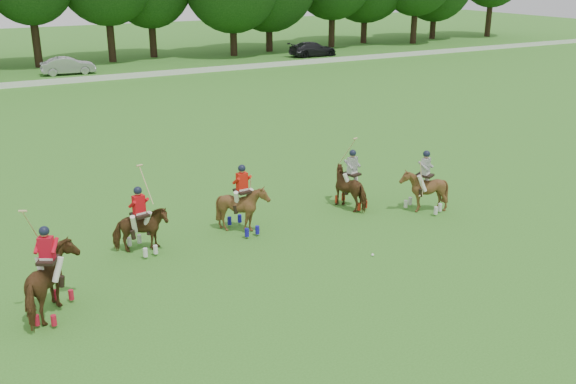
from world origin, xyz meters
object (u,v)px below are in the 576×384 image
car_mid (68,66)px  polo_red_a (51,283)px  polo_red_b (141,230)px  polo_stripe_a (352,187)px  car_right (313,49)px  polo_ball (373,255)px  polo_stripe_b (424,190)px  polo_red_c (243,208)px

car_mid → polo_red_a: 41.14m
polo_red_b → polo_red_a: bearing=-139.0°
polo_red_a → polo_stripe_a: size_ratio=1.09×
car_right → polo_red_a: bearing=142.8°
polo_red_a → polo_ball: polo_red_a is taller
polo_stripe_a → polo_stripe_b: bearing=-37.6°
car_right → polo_ball: car_right is taller
car_mid → polo_stripe_b: polo_stripe_b is taller
polo_red_c → car_right: bearing=56.4°
car_mid → polo_stripe_b: 39.46m
polo_stripe_b → polo_ball: (-3.93, -2.33, -0.80)m
car_mid → polo_red_b: bearing=176.4°
polo_stripe_b → polo_ball: 4.64m
car_mid → polo_red_a: (-7.88, -40.38, 0.20)m
polo_stripe_a → polo_ball: size_ratio=30.93×
polo_red_b → polo_ball: polo_red_b is taller
polo_red_a → polo_stripe_a: (11.22, 2.92, -0.12)m
polo_red_a → polo_ball: size_ratio=33.65×
polo_red_a → polo_red_b: bearing=41.0°
car_right → polo_ball: size_ratio=54.81×
polo_red_a → polo_red_c: size_ratio=1.27×
polo_ball → polo_red_b: bearing=149.0°
polo_red_c → polo_stripe_a: bearing=2.4°
polo_stripe_a → car_mid: bearing=95.1°
car_mid → polo_stripe_a: polo_stripe_a is taller
car_mid → polo_stripe_b: bearing=-168.5°
polo_red_b → polo_ball: bearing=-31.0°
polo_red_c → polo_ball: bearing=-54.0°
polo_red_c → polo_stripe_a: 4.56m
polo_stripe_a → polo_red_c: bearing=-177.6°
car_mid → polo_red_a: bearing=172.5°
polo_red_c → polo_red_b: bearing=-180.0°
car_mid → polo_ball: car_mid is taller
polo_ball → polo_red_c: bearing=126.0°
polo_red_c → car_mid: bearing=88.2°
car_mid → polo_stripe_a: bearing=-171.4°
polo_red_b → polo_stripe_b: bearing=-8.0°
polo_red_c → polo_red_a: bearing=-157.7°
polo_red_c → polo_stripe_b: size_ratio=1.02×
polo_red_b → polo_ball: (6.26, -3.76, -0.73)m
polo_stripe_b → polo_red_a: bearing=-174.4°
polo_ball → polo_stripe_a: bearing=65.2°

